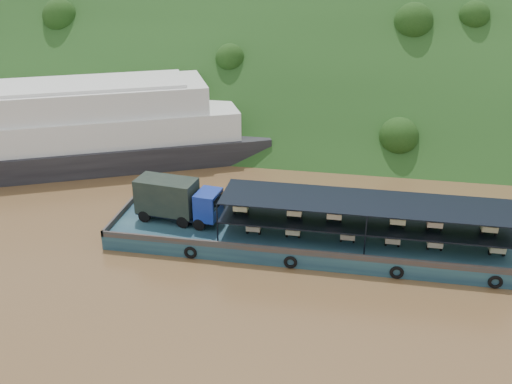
# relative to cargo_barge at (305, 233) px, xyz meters

# --- Properties ---
(ground) EXTENTS (160.00, 160.00, 0.00)m
(ground) POSITION_rel_cargo_barge_xyz_m (-2.62, 0.04, -1.21)
(ground) COLOR brown
(ground) RESTS_ON ground
(hillside) EXTENTS (140.00, 39.60, 39.60)m
(hillside) POSITION_rel_cargo_barge_xyz_m (-2.62, 36.04, -1.21)
(hillside) COLOR #183513
(hillside) RESTS_ON ground
(cargo_barge) EXTENTS (35.00, 7.18, 4.86)m
(cargo_barge) POSITION_rel_cargo_barge_xyz_m (0.00, 0.00, 0.00)
(cargo_barge) COLOR #12283F
(cargo_barge) RESTS_ON ground
(passenger_ferry) EXTENTS (45.12, 28.54, 9.01)m
(passenger_ferry) POSITION_rel_cargo_barge_xyz_m (-28.19, 14.05, 2.69)
(passenger_ferry) COLOR black
(passenger_ferry) RESTS_ON ground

